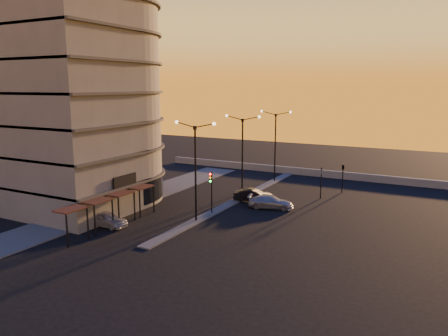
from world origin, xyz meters
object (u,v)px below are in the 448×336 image
at_px(streetlamp_mid, 242,150).
at_px(traffic_light_main, 211,186).
at_px(car_wagon, 271,202).
at_px(car_hatchback, 106,219).
at_px(car_sedan, 253,195).

distance_m(streetlamp_mid, traffic_light_main, 7.62).
relative_size(streetlamp_mid, car_wagon, 2.02).
bearing_deg(traffic_light_main, car_hatchback, -129.22).
xyz_separation_m(traffic_light_main, car_wagon, (4.50, 4.70, -2.21)).
bearing_deg(car_wagon, streetlamp_mid, 46.97).
distance_m(traffic_light_main, car_wagon, 6.87).
xyz_separation_m(car_hatchback, car_sedan, (8.27, 14.30, -0.00)).
bearing_deg(streetlamp_mid, traffic_light_main, -90.00).
bearing_deg(car_hatchback, traffic_light_main, -38.37).
relative_size(car_hatchback, car_wagon, 0.89).
bearing_deg(streetlamp_mid, car_wagon, -28.37).
bearing_deg(car_sedan, streetlamp_mid, 51.30).
relative_size(traffic_light_main, car_sedan, 0.99).
height_order(car_hatchback, car_wagon, car_hatchback).
bearing_deg(car_hatchback, car_sedan, -29.19).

